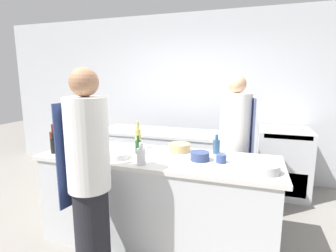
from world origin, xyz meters
TOP-DOWN VIEW (x-y plane):
  - ground_plane at (0.00, 0.00)m, footprint 16.00×16.00m
  - wall_back at (0.00, 2.13)m, footprint 8.00×0.06m
  - prep_counter at (0.00, 0.00)m, footprint 2.42×0.81m
  - pass_counter at (-0.22, 1.21)m, footprint 2.23×0.68m
  - oven_range at (1.37, 1.71)m, footprint 0.71×0.75m
  - chef_at_prep_near at (-0.33, -0.69)m, footprint 0.38×0.36m
  - chef_at_stove at (0.72, 0.71)m, footprint 0.40×0.38m
  - bottle_olive_oil at (-0.05, -0.29)m, footprint 0.08×0.08m
  - bottle_vinegar at (-1.13, -0.17)m, footprint 0.08×0.08m
  - bottle_wine at (-1.08, -0.24)m, footprint 0.06×0.06m
  - bottle_cooking_oil at (-0.30, 0.20)m, footprint 0.07×0.07m
  - bottle_sauce at (0.56, 0.28)m, footprint 0.07×0.07m
  - bottle_water at (-0.22, 0.02)m, footprint 0.06×0.06m
  - bowl_mixing_large at (-0.36, -0.19)m, footprint 0.24×0.24m
  - bowl_prep_small at (0.44, 0.00)m, footprint 0.18×0.18m
  - bowl_ceramic_blue at (1.02, -0.16)m, footprint 0.25×0.25m
  - bowl_wooden_salad at (0.17, 0.23)m, footprint 0.23×0.23m
  - cup at (0.64, -0.01)m, footprint 0.09×0.09m

SIDE VIEW (x-z plane):
  - ground_plane at x=0.00m, z-range 0.00..0.00m
  - pass_counter at x=-0.22m, z-range 0.00..0.94m
  - prep_counter at x=0.00m, z-range 0.00..0.94m
  - oven_range at x=1.37m, z-range 0.00..0.98m
  - chef_at_stove at x=0.72m, z-range 0.00..1.76m
  - chef_at_prep_near at x=-0.33m, z-range 0.01..1.81m
  - bowl_mixing_large at x=-0.36m, z-range 0.93..0.99m
  - bowl_ceramic_blue at x=1.02m, z-range 0.93..1.01m
  - cup at x=0.64m, z-range 0.93..1.01m
  - bowl_prep_small at x=0.44m, z-range 0.93..1.02m
  - bowl_wooden_salad at x=0.17m, z-range 0.93..1.02m
  - bottle_water at x=-0.22m, z-range 0.91..1.11m
  - bottle_sauce at x=0.56m, z-range 0.91..1.12m
  - bottle_olive_oil at x=-0.05m, z-range 0.91..1.12m
  - bottle_wine at x=-1.08m, z-range 0.91..1.12m
  - bottle_vinegar at x=-1.13m, z-range 0.90..1.20m
  - bottle_cooking_oil at x=-0.30m, z-range 0.90..1.21m
  - wall_back at x=0.00m, z-range 0.00..2.80m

